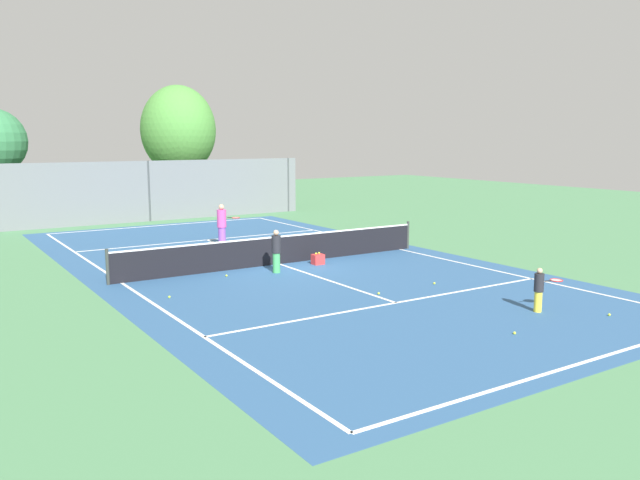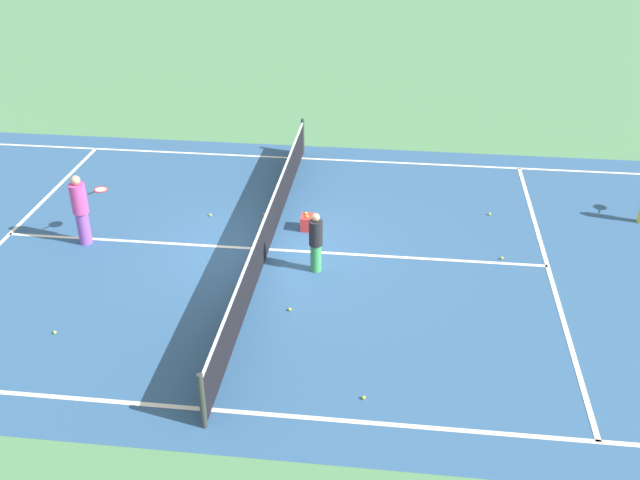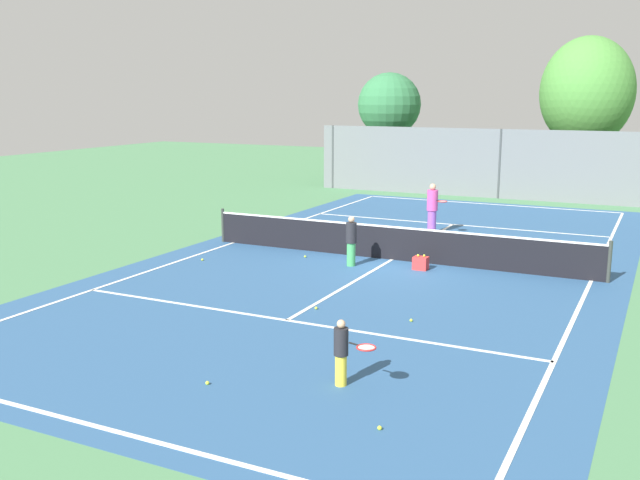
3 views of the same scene
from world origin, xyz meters
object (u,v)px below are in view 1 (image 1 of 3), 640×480
tennis_ball_7 (515,333)px  ball_crate (318,259)px  tennis_ball_8 (142,258)px  tennis_ball_0 (226,276)px  tennis_ball_6 (434,283)px  tennis_ball_4 (379,293)px  player_0 (222,225)px  tennis_ball_1 (609,315)px  tennis_ball_2 (169,297)px  player_2 (276,251)px  tennis_ball_3 (291,252)px  player_1 (540,289)px  tennis_ball_5 (314,257)px

tennis_ball_7 → ball_crate: bearing=85.9°
tennis_ball_7 → tennis_ball_8: bearing=107.2°
tennis_ball_0 → tennis_ball_8: 4.64m
ball_crate → tennis_ball_6: 4.70m
tennis_ball_0 → tennis_ball_4: bearing=-59.9°
player_0 → tennis_ball_1: size_ratio=26.49×
tennis_ball_2 → tennis_ball_4: bearing=-29.0°
player_2 → tennis_ball_8: (-2.96, 4.79, -0.69)m
tennis_ball_7 → player_0: bearing=92.5°
tennis_ball_6 → tennis_ball_2: bearing=159.5°
tennis_ball_3 → tennis_ball_1: bearing=-79.9°
tennis_ball_2 → tennis_ball_3: size_ratio=1.00×
player_0 → tennis_ball_6: player_0 is taller
tennis_ball_1 → tennis_ball_6: (-1.24, 4.97, 0.00)m
player_1 → player_2: (-3.29, 7.83, 0.13)m
player_0 → tennis_ball_0: player_0 is taller
tennis_ball_0 → tennis_ball_7: size_ratio=1.00×
tennis_ball_6 → tennis_ball_4: bearing=-177.4°
tennis_ball_0 → player_0: bearing=66.9°
tennis_ball_1 → tennis_ball_7: same height
tennis_ball_1 → tennis_ball_6: size_ratio=1.00×
tennis_ball_4 → tennis_ball_8: size_ratio=1.00×
player_2 → tennis_ball_1: (4.43, -9.05, -0.69)m
player_2 → tennis_ball_3: 3.84m
player_1 → tennis_ball_7: player_1 is taller
tennis_ball_6 → tennis_ball_1: bearing=-76.0°
tennis_ball_0 → tennis_ball_4: size_ratio=1.00×
player_1 → tennis_ball_4: bearing=122.3°
player_1 → tennis_ball_8: bearing=116.3°
tennis_ball_2 → tennis_ball_8: (1.18, 6.13, 0.00)m
tennis_ball_1 → tennis_ball_3: (-2.14, 12.05, 0.00)m
player_1 → tennis_ball_4: (-2.31, 3.65, -0.56)m
tennis_ball_1 → tennis_ball_2: size_ratio=1.00×
ball_crate → tennis_ball_3: size_ratio=6.45×
tennis_ball_1 → tennis_ball_4: bearing=125.3°
tennis_ball_3 → tennis_ball_5: same height
player_0 → tennis_ball_4: 9.82m
player_2 → player_1: bearing=-67.2°
player_1 → player_0: bearing=101.3°
tennis_ball_1 → tennis_ball_6: bearing=104.0°
player_2 → tennis_ball_5: 3.06m
tennis_ball_6 → tennis_ball_8: 10.79m
player_0 → player_2: (-0.61, -5.59, -0.17)m
tennis_ball_1 → tennis_ball_2: bearing=138.0°
tennis_ball_7 → tennis_ball_2: bearing=125.9°
tennis_ball_2 → player_2: bearing=18.0°
tennis_ball_0 → tennis_ball_2: size_ratio=1.00×
tennis_ball_3 → player_1: bearing=-84.8°
player_2 → ball_crate: (1.91, 0.44, -0.55)m
tennis_ball_0 → tennis_ball_8: size_ratio=1.00×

